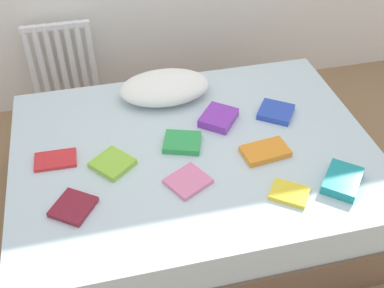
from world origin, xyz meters
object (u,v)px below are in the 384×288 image
object	(u,v)px
pillow	(165,87)
textbook_orange	(265,151)
textbook_lime	(113,163)
textbook_yellow	(289,193)
textbook_purple	(219,118)
textbook_red	(56,160)
textbook_pink	(188,181)
textbook_blue	(276,112)
textbook_teal	(342,180)
textbook_green	(182,142)
bed	(194,180)
radiator	(62,62)
textbook_maroon	(73,207)

from	to	relation	value
pillow	textbook_orange	distance (m)	0.77
textbook_lime	textbook_yellow	size ratio (longest dim) A/B	1.04
pillow	textbook_lime	distance (m)	0.67
textbook_purple	textbook_red	size ratio (longest dim) A/B	0.97
textbook_orange	textbook_pink	size ratio (longest dim) A/B	1.28
textbook_blue	textbook_orange	distance (m)	0.36
textbook_blue	textbook_teal	bearing A→B (deg)	-44.76
textbook_yellow	textbook_pink	size ratio (longest dim) A/B	0.93
textbook_blue	textbook_green	world-z (taller)	same
textbook_red	textbook_lime	bearing A→B (deg)	-18.21
textbook_purple	textbook_green	world-z (taller)	textbook_purple
pillow	textbook_pink	bearing A→B (deg)	-92.28
pillow	textbook_green	xyz separation A→B (m)	(0.01, -0.47, -0.05)
textbook_green	textbook_purple	bearing A→B (deg)	50.42
bed	textbook_orange	size ratio (longest dim) A/B	8.11
radiator	textbook_green	size ratio (longest dim) A/B	2.96
textbook_lime	textbook_teal	size ratio (longest dim) A/B	0.82
textbook_blue	pillow	bearing A→B (deg)	-173.68
textbook_maroon	radiator	bearing A→B (deg)	126.14
textbook_blue	textbook_teal	xyz separation A→B (m)	(0.11, -0.62, 0.01)
textbook_yellow	radiator	bearing A→B (deg)	158.25
textbook_red	textbook_teal	xyz separation A→B (m)	(1.39, -0.50, 0.02)
textbook_purple	textbook_pink	xyz separation A→B (m)	(-0.29, -0.45, -0.01)
textbook_blue	textbook_yellow	world-z (taller)	textbook_blue
textbook_blue	textbook_maroon	bearing A→B (deg)	-123.59
bed	textbook_blue	distance (m)	0.63
textbook_lime	textbook_yellow	distance (m)	0.91
textbook_purple	textbook_red	bearing A→B (deg)	136.61
textbook_purple	textbook_pink	bearing A→B (deg)	-173.97
bed	textbook_red	world-z (taller)	textbook_red
textbook_purple	textbook_blue	size ratio (longest dim) A/B	1.10
radiator	textbook_pink	bearing A→B (deg)	-67.92
bed	textbook_orange	bearing A→B (deg)	-21.51
textbook_red	textbook_yellow	bearing A→B (deg)	-23.39
textbook_green	textbook_yellow	xyz separation A→B (m)	(0.43, -0.49, -0.01)
textbook_orange	textbook_teal	xyz separation A→B (m)	(0.29, -0.30, 0.01)
textbook_orange	textbook_yellow	world-z (taller)	textbook_orange
textbook_red	textbook_purple	bearing A→B (deg)	9.36
textbook_orange	textbook_yellow	bearing A→B (deg)	-94.82
radiator	textbook_pink	distance (m)	1.57
textbook_orange	textbook_pink	xyz separation A→B (m)	(-0.45, -0.12, -0.01)
pillow	textbook_blue	size ratio (longest dim) A/B	2.92
textbook_red	textbook_teal	size ratio (longest dim) A/B	0.95
radiator	pillow	size ratio (longest dim) A/B	1.06
textbook_purple	textbook_teal	bearing A→B (deg)	-105.35
textbook_yellow	textbook_red	world-z (taller)	textbook_yellow
radiator	textbook_red	xyz separation A→B (m)	(-0.05, -1.14, 0.08)
bed	radiator	size ratio (longest dim) A/B	3.41
textbook_maroon	textbook_teal	world-z (taller)	textbook_teal
textbook_green	textbook_pink	distance (m)	0.29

